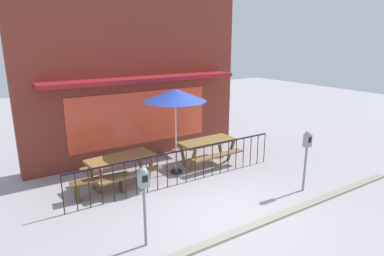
{
  "coord_description": "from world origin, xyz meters",
  "views": [
    {
      "loc": [
        -4.22,
        -5.27,
        3.81
      ],
      "look_at": [
        0.59,
        2.26,
        1.4
      ],
      "focal_mm": 30.81,
      "sensor_mm": 36.0,
      "label": 1
    }
  ],
  "objects": [
    {
      "name": "patio_umbrella",
      "position": [
        0.27,
        2.62,
        2.3
      ],
      "size": [
        1.75,
        1.75,
        2.49
      ],
      "color": "black",
      "rests_on": "ground"
    },
    {
      "name": "curb_edge",
      "position": [
        0.0,
        -0.8,
        0.0
      ],
      "size": [
        10.21,
        0.2,
        0.11
      ],
      "primitive_type": "cube",
      "color": "gray",
      "rests_on": "ground"
    },
    {
      "name": "parking_meter_far",
      "position": [
        -2.0,
        -0.16,
        1.23
      ],
      "size": [
        0.18,
        0.17,
        1.59
      ],
      "color": "gray",
      "rests_on": "ground"
    },
    {
      "name": "patio_fence_front",
      "position": [
        0.0,
        1.86,
        0.66
      ],
      "size": [
        6.15,
        0.04,
        0.97
      ],
      "color": "black",
      "rests_on": "ground"
    },
    {
      "name": "ground",
      "position": [
        0.0,
        0.0,
        0.0
      ],
      "size": [
        40.0,
        40.0,
        0.0
      ],
      "primitive_type": "plane",
      "color": "#9E9B9F"
    },
    {
      "name": "picnic_table_right",
      "position": [
        1.45,
        2.73,
        0.61
      ],
      "size": [
        1.85,
        1.43,
        0.79
      ],
      "color": "olive",
      "rests_on": "ground"
    },
    {
      "name": "pub_storefront",
      "position": [
        0.0,
        4.61,
        2.86
      ],
      "size": [
        7.29,
        1.29,
        5.76
      ],
      "color": "#4B1E13",
      "rests_on": "ground"
    },
    {
      "name": "picnic_table_left",
      "position": [
        -1.37,
        2.75,
        0.61
      ],
      "size": [
        1.94,
        1.55,
        0.79
      ],
      "color": "olive",
      "rests_on": "ground"
    },
    {
      "name": "parking_meter_near",
      "position": [
        2.46,
        -0.19,
        1.23
      ],
      "size": [
        0.18,
        0.17,
        1.6
      ],
      "color": "slate",
      "rests_on": "ground"
    },
    {
      "name": "patio_bench",
      "position": [
        -2.1,
        2.32,
        0.35
      ],
      "size": [
        1.42,
        0.41,
        0.48
      ],
      "color": "brown",
      "rests_on": "ground"
    }
  ]
}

